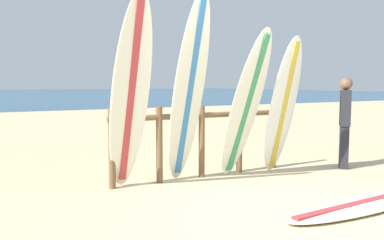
{
  "coord_description": "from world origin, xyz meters",
  "views": [
    {
      "loc": [
        -2.89,
        -3.25,
        1.39
      ],
      "look_at": [
        0.01,
        2.08,
        0.83
      ],
      "focal_mm": 37.07,
      "sensor_mm": 36.0,
      "label": 1
    }
  ],
  "objects_px": {
    "surfboard_leaning_center": "(283,106)",
    "surfboard_lying_on_sand": "(368,203)",
    "surfboard_leaning_left": "(189,91)",
    "surfboard_leaning_center_left": "(246,106)",
    "surfboard_leaning_far_left": "(130,96)",
    "beachgoer_standing": "(345,119)",
    "surfboard_rack": "(202,134)"
  },
  "relations": [
    {
      "from": "surfboard_leaning_center",
      "to": "surfboard_lying_on_sand",
      "type": "height_order",
      "value": "surfboard_leaning_center"
    },
    {
      "from": "surfboard_leaning_left",
      "to": "surfboard_leaning_center",
      "type": "xyz_separation_m",
      "value": [
        1.56,
        -0.13,
        -0.25
      ]
    },
    {
      "from": "surfboard_leaning_center",
      "to": "surfboard_leaning_center_left",
      "type": "bearing_deg",
      "value": -176.23
    },
    {
      "from": "surfboard_leaning_far_left",
      "to": "surfboard_leaning_center_left",
      "type": "bearing_deg",
      "value": -4.13
    },
    {
      "from": "surfboard_leaning_center_left",
      "to": "beachgoer_standing",
      "type": "xyz_separation_m",
      "value": [
        1.88,
        -0.15,
        -0.26
      ]
    },
    {
      "from": "surfboard_leaning_center_left",
      "to": "beachgoer_standing",
      "type": "bearing_deg",
      "value": -4.43
    },
    {
      "from": "surfboard_leaning_center_left",
      "to": "surfboard_lying_on_sand",
      "type": "distance_m",
      "value": 2.04
    },
    {
      "from": "surfboard_leaning_center",
      "to": "surfboard_lying_on_sand",
      "type": "bearing_deg",
      "value": -98.4
    },
    {
      "from": "surfboard_lying_on_sand",
      "to": "beachgoer_standing",
      "type": "distance_m",
      "value": 2.23
    },
    {
      "from": "surfboard_leaning_left",
      "to": "surfboard_leaning_center",
      "type": "distance_m",
      "value": 1.58
    },
    {
      "from": "surfboard_rack",
      "to": "surfboard_leaning_far_left",
      "type": "xyz_separation_m",
      "value": [
        -1.22,
        -0.32,
        0.58
      ]
    },
    {
      "from": "surfboard_lying_on_sand",
      "to": "surfboard_leaning_left",
      "type": "bearing_deg",
      "value": 124.87
    },
    {
      "from": "surfboard_rack",
      "to": "surfboard_leaning_far_left",
      "type": "height_order",
      "value": "surfboard_leaning_far_left"
    },
    {
      "from": "surfboard_leaning_far_left",
      "to": "beachgoer_standing",
      "type": "bearing_deg",
      "value": -4.29
    },
    {
      "from": "surfboard_leaning_center",
      "to": "beachgoer_standing",
      "type": "distance_m",
      "value": 1.19
    },
    {
      "from": "surfboard_rack",
      "to": "surfboard_leaning_far_left",
      "type": "bearing_deg",
      "value": -165.14
    },
    {
      "from": "surfboard_leaning_far_left",
      "to": "surfboard_leaning_left",
      "type": "height_order",
      "value": "surfboard_leaning_left"
    },
    {
      "from": "surfboard_leaning_far_left",
      "to": "surfboard_leaning_center",
      "type": "distance_m",
      "value": 2.43
    },
    {
      "from": "surfboard_leaning_left",
      "to": "beachgoer_standing",
      "type": "xyz_separation_m",
      "value": [
        2.71,
        -0.32,
        -0.47
      ]
    },
    {
      "from": "surfboard_leaning_far_left",
      "to": "surfboard_leaning_center",
      "type": "xyz_separation_m",
      "value": [
        2.42,
        -0.07,
        -0.18
      ]
    },
    {
      "from": "surfboard_leaning_left",
      "to": "surfboard_leaning_center_left",
      "type": "distance_m",
      "value": 0.87
    },
    {
      "from": "surfboard_leaning_left",
      "to": "beachgoer_standing",
      "type": "relative_size",
      "value": 1.74
    },
    {
      "from": "surfboard_leaning_center_left",
      "to": "surfboard_leaning_center",
      "type": "distance_m",
      "value": 0.73
    },
    {
      "from": "surfboard_rack",
      "to": "surfboard_leaning_center",
      "type": "height_order",
      "value": "surfboard_leaning_center"
    },
    {
      "from": "surfboard_leaning_far_left",
      "to": "beachgoer_standing",
      "type": "xyz_separation_m",
      "value": [
        3.57,
        -0.27,
        -0.41
      ]
    },
    {
      "from": "surfboard_leaning_far_left",
      "to": "surfboard_lying_on_sand",
      "type": "xyz_separation_m",
      "value": [
        2.16,
        -1.82,
        -1.2
      ]
    },
    {
      "from": "surfboard_rack",
      "to": "surfboard_leaning_center",
      "type": "distance_m",
      "value": 1.33
    },
    {
      "from": "surfboard_leaning_center_left",
      "to": "beachgoer_standing",
      "type": "height_order",
      "value": "surfboard_leaning_center_left"
    },
    {
      "from": "surfboard_rack",
      "to": "surfboard_leaning_center_left",
      "type": "height_order",
      "value": "surfboard_leaning_center_left"
    },
    {
      "from": "surfboard_leaning_far_left",
      "to": "surfboard_leaning_center",
      "type": "bearing_deg",
      "value": -1.75
    },
    {
      "from": "surfboard_leaning_center_left",
      "to": "surfboard_lying_on_sand",
      "type": "xyz_separation_m",
      "value": [
        0.47,
        -1.69,
        -1.04
      ]
    },
    {
      "from": "surfboard_lying_on_sand",
      "to": "surfboard_leaning_center",
      "type": "bearing_deg",
      "value": 81.6
    }
  ]
}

